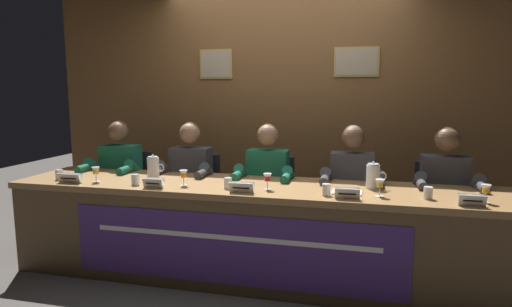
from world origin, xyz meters
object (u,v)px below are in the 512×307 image
(chair_right, at_px, (351,212))
(juice_glass_center, at_px, (267,178))
(chair_far_left, at_px, (129,197))
(water_cup_right, at_px, (326,190))
(water_pitcher_left_side, at_px, (153,168))
(conference_table, at_px, (252,217))
(juice_glass_far_right, at_px, (486,190))
(panelist_center, at_px, (266,182))
(nameplate_far_right, at_px, (472,200))
(water_cup_left, at_px, (135,180))
(nameplate_center, at_px, (242,187))
(water_cup_center, at_px, (228,184))
(juice_glass_far_left, at_px, (96,172))
(juice_glass_right, at_px, (380,185))
(water_pitcher_right_side, at_px, (373,176))
(juice_glass_left, at_px, (184,175))
(nameplate_far_left, at_px, (70,178))
(panelist_far_right, at_px, (445,191))
(chair_center, at_px, (270,207))
(water_cup_far_right, at_px, (428,194))
(nameplate_left, at_px, (153,183))
(chair_far_right, at_px, (439,217))
(document_stack_right, at_px, (347,192))
(chair_left, at_px, (197,202))
(panelist_left, at_px, (188,178))
(water_cup_far_left, at_px, (59,175))
(panelist_right, at_px, (351,186))
(nameplate_right, at_px, (347,193))
(panelist_far_left, at_px, (117,174))

(chair_right, bearing_deg, juice_glass_center, -130.26)
(chair_far_left, relative_size, chair_right, 1.00)
(water_cup_right, bearing_deg, water_pitcher_left_side, 170.63)
(conference_table, height_order, juice_glass_far_right, juice_glass_far_right)
(panelist_center, relative_size, nameplate_far_right, 7.34)
(water_cup_left, height_order, nameplate_center, water_cup_left)
(chair_far_left, distance_m, water_pitcher_left_side, 0.91)
(nameplate_far_right, bearing_deg, water_cup_center, 176.18)
(nameplate_center, bearing_deg, juice_glass_far_left, 176.03)
(juice_glass_right, distance_m, water_pitcher_right_side, 0.25)
(juice_glass_left, xyz_separation_m, juice_glass_center, (0.67, 0.02, 0.00))
(nameplate_far_left, height_order, panelist_far_right, panelist_far_right)
(chair_right, xyz_separation_m, water_pitcher_right_side, (0.16, -0.50, 0.43))
(chair_center, distance_m, water_cup_far_right, 1.50)
(nameplate_left, relative_size, water_cup_center, 1.86)
(nameplate_center, bearing_deg, juice_glass_far_right, 3.78)
(nameplate_far_left, bearing_deg, juice_glass_far_left, 24.14)
(chair_far_right, bearing_deg, juice_glass_far_right, -79.61)
(conference_table, bearing_deg, juice_glass_far_right, -2.26)
(juice_glass_center, relative_size, water_cup_center, 1.46)
(water_cup_far_right, height_order, document_stack_right, water_cup_far_right)
(chair_left, xyz_separation_m, water_pitcher_right_side, (1.63, -0.50, 0.43))
(water_cup_right, bearing_deg, chair_far_left, 158.47)
(panelist_left, xyz_separation_m, panelist_center, (0.73, 0.00, 0.00))
(water_cup_far_left, bearing_deg, water_cup_left, -2.37)
(chair_left, distance_m, nameplate_center, 1.17)
(juice_glass_far_left, xyz_separation_m, chair_center, (1.29, 0.78, -0.42))
(chair_center, distance_m, water_cup_right, 1.05)
(panelist_right, bearing_deg, nameplate_right, -91.60)
(panelist_far_left, xyz_separation_m, water_cup_far_right, (2.72, -0.54, 0.09))
(panelist_far_left, bearing_deg, nameplate_center, -25.03)
(panelist_right, relative_size, nameplate_far_right, 7.34)
(nameplate_left, height_order, water_cup_right, water_cup_right)
(nameplate_center, bearing_deg, nameplate_left, -179.13)
(panelist_far_left, distance_m, chair_left, 0.81)
(nameplate_right, height_order, document_stack_right, nameplate_right)
(juice_glass_left, relative_size, water_cup_right, 1.46)
(panelist_left, bearing_deg, panelist_right, 0.00)
(panelist_center, height_order, water_pitcher_left_side, panelist_center)
(chair_far_right, bearing_deg, nameplate_far_left, -163.70)
(chair_far_right, height_order, panelist_far_right, panelist_far_right)
(nameplate_far_left, bearing_deg, water_cup_far_left, 152.15)
(nameplate_far_left, relative_size, panelist_right, 0.16)
(chair_left, height_order, chair_far_right, same)
(document_stack_right, bearing_deg, panelist_center, 144.91)
(nameplate_far_right, bearing_deg, panelist_left, 163.21)
(chair_center, xyz_separation_m, panelist_right, (0.73, -0.20, 0.28))
(chair_right, relative_size, water_pitcher_left_side, 4.21)
(water_cup_left, height_order, panelist_far_right, panelist_far_right)
(panelist_left, height_order, panelist_right, same)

